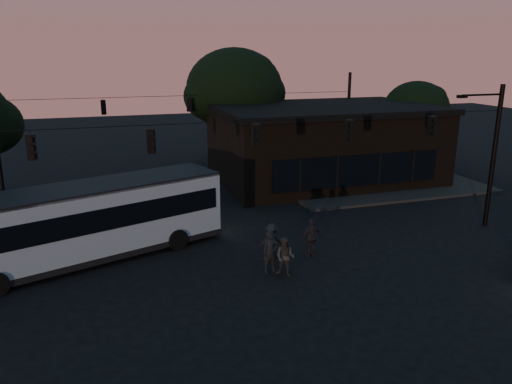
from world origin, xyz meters
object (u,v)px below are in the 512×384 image
object	(u,v)px
pedestrian_a	(270,252)
pedestrian_c	(311,237)
pedestrian_d	(272,242)
bus	(89,218)
pedestrian_b	(285,257)
building	(324,143)

from	to	relation	value
pedestrian_a	pedestrian_c	world-z (taller)	pedestrian_a
pedestrian_a	pedestrian_d	world-z (taller)	pedestrian_a
bus	pedestrian_b	bearing A→B (deg)	-49.07
pedestrian_c	pedestrian_d	world-z (taller)	pedestrian_c
pedestrian_d	pedestrian_a	bearing A→B (deg)	83.07
building	pedestrian_d	size ratio (longest dim) A/B	9.09
bus	pedestrian_c	bearing A→B (deg)	-35.51
pedestrian_b	bus	bearing A→B (deg)	-170.24
pedestrian_b	pedestrian_c	size ratio (longest dim) A/B	0.93
building	pedestrian_b	world-z (taller)	building
bus	pedestrian_d	distance (m)	8.19
pedestrian_b	pedestrian_d	size ratio (longest dim) A/B	1.00
bus	pedestrian_a	xyz separation A→B (m)	(7.20, -3.78, -1.01)
building	pedestrian_c	bearing A→B (deg)	-117.24
pedestrian_b	pedestrian_d	xyz separation A→B (m)	(0.05, 1.80, 0.00)
pedestrian_c	pedestrian_d	size ratio (longest dim) A/B	1.07
pedestrian_b	pedestrian_c	xyz separation A→B (m)	(1.89, 1.61, 0.06)
pedestrian_a	pedestrian_c	distance (m)	2.57
bus	pedestrian_b	size ratio (longest dim) A/B	7.35
bus	pedestrian_c	size ratio (longest dim) A/B	6.85
pedestrian_a	building	bearing A→B (deg)	56.33
building	bus	distance (m)	19.17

